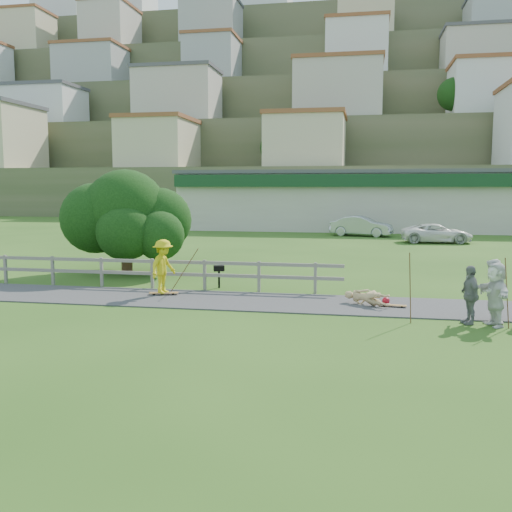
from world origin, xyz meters
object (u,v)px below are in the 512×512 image
(spectator_d, at_px, (495,294))
(car_silver, at_px, (361,226))
(spectator_a, at_px, (492,292))
(car_white, at_px, (437,233))
(tree, at_px, (126,228))
(spectator_b, at_px, (470,295))
(skater_rider, at_px, (163,269))
(bbq, at_px, (219,277))
(skater_fallen, at_px, (367,298))

(spectator_d, bearing_deg, car_silver, 171.88)
(spectator_a, height_order, car_silver, spectator_a)
(spectator_d, height_order, car_silver, spectator_d)
(car_white, xyz_separation_m, tree, (-14.87, -16.31, 1.33))
(spectator_d, bearing_deg, tree, -133.20)
(spectator_b, bearing_deg, skater_rider, -117.17)
(spectator_b, bearing_deg, bbq, -130.78)
(skater_rider, xyz_separation_m, tree, (-3.36, 4.69, 1.05))
(spectator_a, bearing_deg, spectator_d, 33.67)
(skater_rider, height_order, spectator_b, skater_rider)
(spectator_a, distance_m, spectator_b, 0.61)
(skater_rider, bearing_deg, spectator_a, -85.18)
(skater_rider, height_order, car_silver, skater_rider)
(spectator_b, relative_size, spectator_d, 0.93)
(skater_fallen, height_order, car_white, car_white)
(spectator_b, bearing_deg, tree, -132.12)
(skater_rider, bearing_deg, tree, 52.28)
(spectator_b, distance_m, car_white, 23.36)
(spectator_d, distance_m, tree, 15.34)
(spectator_d, bearing_deg, spectator_b, -116.54)
(spectator_b, bearing_deg, skater_fallen, -137.29)
(skater_rider, height_order, spectator_a, skater_rider)
(spectator_a, relative_size, car_silver, 0.39)
(skater_fallen, relative_size, car_white, 0.33)
(spectator_d, xyz_separation_m, tree, (-13.56, 7.09, 1.10))
(spectator_b, xyz_separation_m, car_silver, (-3.01, 27.60, -0.05))
(spectator_a, bearing_deg, skater_rider, -76.16)
(skater_fallen, xyz_separation_m, car_white, (4.66, 21.47, 0.36))
(skater_rider, bearing_deg, spectator_b, -86.67)
(spectator_a, bearing_deg, bbq, -88.92)
(car_silver, relative_size, tree, 0.80)
(car_white, relative_size, bbq, 5.45)
(spectator_a, distance_m, tree, 15.19)
(bbq, bearing_deg, skater_rider, -147.97)
(spectator_b, height_order, car_white, spectator_b)
(spectator_b, relative_size, car_silver, 0.35)
(spectator_d, bearing_deg, bbq, -131.53)
(car_silver, bearing_deg, spectator_b, -161.15)
(spectator_a, height_order, spectator_d, spectator_a)
(car_white, bearing_deg, skater_fallen, 163.39)
(bbq, bearing_deg, spectator_d, -44.93)
(skater_fallen, distance_m, bbq, 5.84)
(spectator_a, distance_m, car_white, 23.18)
(skater_fallen, xyz_separation_m, tree, (-10.21, 5.16, 1.69))
(car_silver, xyz_separation_m, bbq, (-5.07, -23.49, -0.34))
(spectator_a, height_order, bbq, spectator_a)
(skater_rider, xyz_separation_m, skater_fallen, (6.85, -0.47, -0.64))
(skater_rider, xyz_separation_m, car_silver, (6.56, 25.33, -0.16))
(skater_fallen, distance_m, spectator_b, 3.31)
(skater_fallen, bearing_deg, spectator_b, -91.35)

